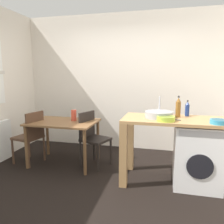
{
  "coord_description": "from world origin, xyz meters",
  "views": [
    {
      "loc": [
        0.78,
        -2.68,
        1.51
      ],
      "look_at": [
        0.01,
        0.45,
        0.96
      ],
      "focal_mm": 35.21,
      "sensor_mm": 36.0,
      "label": 1
    }
  ],
  "objects_px": {
    "dining_table": "(63,127)",
    "colander": "(218,121)",
    "mixing_bowl": "(166,118)",
    "vase": "(74,115)",
    "bottle_squat_brown": "(187,109)",
    "chair_opposite": "(92,135)",
    "bottle_tall_green": "(178,108)",
    "washing_machine": "(197,155)",
    "chair_person_seat": "(31,134)"
  },
  "relations": [
    {
      "from": "colander",
      "to": "bottle_squat_brown",
      "type": "bearing_deg",
      "value": 124.72
    },
    {
      "from": "washing_machine",
      "to": "colander",
      "type": "relative_size",
      "value": 4.3
    },
    {
      "from": "bottle_squat_brown",
      "to": "colander",
      "type": "distance_m",
      "value": 0.57
    },
    {
      "from": "dining_table",
      "to": "washing_machine",
      "type": "bearing_deg",
      "value": -6.73
    },
    {
      "from": "chair_person_seat",
      "to": "colander",
      "type": "xyz_separation_m",
      "value": [
        2.83,
        -0.35,
        0.44
      ]
    },
    {
      "from": "dining_table",
      "to": "chair_person_seat",
      "type": "relative_size",
      "value": 1.22
    },
    {
      "from": "bottle_tall_green",
      "to": "chair_person_seat",
      "type": "bearing_deg",
      "value": 179.62
    },
    {
      "from": "bottle_tall_green",
      "to": "vase",
      "type": "xyz_separation_m",
      "value": [
        -1.67,
        0.23,
        -0.22
      ]
    },
    {
      "from": "chair_opposite",
      "to": "bottle_tall_green",
      "type": "height_order",
      "value": "bottle_tall_green"
    },
    {
      "from": "dining_table",
      "to": "bottle_tall_green",
      "type": "xyz_separation_m",
      "value": [
        1.82,
        -0.13,
        0.41
      ]
    },
    {
      "from": "chair_opposite",
      "to": "colander",
      "type": "distance_m",
      "value": 1.93
    },
    {
      "from": "washing_machine",
      "to": "colander",
      "type": "distance_m",
      "value": 0.59
    },
    {
      "from": "dining_table",
      "to": "chair_person_seat",
      "type": "distance_m",
      "value": 0.58
    },
    {
      "from": "bottle_tall_green",
      "to": "mixing_bowl",
      "type": "xyz_separation_m",
      "value": [
        -0.16,
        -0.31,
        -0.1
      ]
    },
    {
      "from": "dining_table",
      "to": "vase",
      "type": "xyz_separation_m",
      "value": [
        0.15,
        0.1,
        0.19
      ]
    },
    {
      "from": "dining_table",
      "to": "washing_machine",
      "type": "distance_m",
      "value": 2.12
    },
    {
      "from": "washing_machine",
      "to": "mixing_bowl",
      "type": "relative_size",
      "value": 3.75
    },
    {
      "from": "chair_person_seat",
      "to": "mixing_bowl",
      "type": "distance_m",
      "value": 2.28
    },
    {
      "from": "dining_table",
      "to": "mixing_bowl",
      "type": "height_order",
      "value": "mixing_bowl"
    },
    {
      "from": "dining_table",
      "to": "washing_machine",
      "type": "relative_size",
      "value": 1.28
    },
    {
      "from": "dining_table",
      "to": "colander",
      "type": "bearing_deg",
      "value": -11.52
    },
    {
      "from": "bottle_squat_brown",
      "to": "vase",
      "type": "xyz_separation_m",
      "value": [
        -1.81,
        0.1,
        -0.19
      ]
    },
    {
      "from": "dining_table",
      "to": "bottle_squat_brown",
      "type": "xyz_separation_m",
      "value": [
        1.96,
        0.0,
        0.38
      ]
    },
    {
      "from": "mixing_bowl",
      "to": "dining_table",
      "type": "bearing_deg",
      "value": 165.01
    },
    {
      "from": "mixing_bowl",
      "to": "vase",
      "type": "bearing_deg",
      "value": 160.17
    },
    {
      "from": "chair_opposite",
      "to": "bottle_tall_green",
      "type": "relative_size",
      "value": 3.01
    },
    {
      "from": "mixing_bowl",
      "to": "colander",
      "type": "height_order",
      "value": "mixing_bowl"
    },
    {
      "from": "washing_machine",
      "to": "bottle_tall_green",
      "type": "height_order",
      "value": "bottle_tall_green"
    },
    {
      "from": "chair_person_seat",
      "to": "chair_opposite",
      "type": "height_order",
      "value": "same"
    },
    {
      "from": "mixing_bowl",
      "to": "vase",
      "type": "xyz_separation_m",
      "value": [
        -1.51,
        0.54,
        -0.12
      ]
    },
    {
      "from": "bottle_tall_green",
      "to": "bottle_squat_brown",
      "type": "relative_size",
      "value": 1.32
    },
    {
      "from": "chair_person_seat",
      "to": "washing_machine",
      "type": "distance_m",
      "value": 2.64
    },
    {
      "from": "chair_person_seat",
      "to": "mixing_bowl",
      "type": "xyz_separation_m",
      "value": [
        2.21,
        -0.33,
        0.45
      ]
    },
    {
      "from": "bottle_tall_green",
      "to": "vase",
      "type": "distance_m",
      "value": 1.7
    },
    {
      "from": "chair_opposite",
      "to": "vase",
      "type": "bearing_deg",
      "value": -75.48
    },
    {
      "from": "washing_machine",
      "to": "bottle_squat_brown",
      "type": "xyz_separation_m",
      "value": [
        -0.13,
        0.25,
        0.59
      ]
    },
    {
      "from": "dining_table",
      "to": "mixing_bowl",
      "type": "relative_size",
      "value": 4.79
    },
    {
      "from": "mixing_bowl",
      "to": "colander",
      "type": "xyz_separation_m",
      "value": [
        0.62,
        -0.02,
        -0.0
      ]
    },
    {
      "from": "chair_person_seat",
      "to": "bottle_squat_brown",
      "type": "xyz_separation_m",
      "value": [
        2.5,
        0.12,
        0.51
      ]
    },
    {
      "from": "bottle_squat_brown",
      "to": "mixing_bowl",
      "type": "xyz_separation_m",
      "value": [
        -0.3,
        -0.45,
        -0.07
      ]
    },
    {
      "from": "vase",
      "to": "bottle_tall_green",
      "type": "bearing_deg",
      "value": -7.85
    },
    {
      "from": "dining_table",
      "to": "bottle_squat_brown",
      "type": "bearing_deg",
      "value": 0.02
    },
    {
      "from": "chair_opposite",
      "to": "colander",
      "type": "xyz_separation_m",
      "value": [
        1.8,
        -0.54,
        0.44
      ]
    },
    {
      "from": "bottle_tall_green",
      "to": "washing_machine",
      "type": "bearing_deg",
      "value": -23.4
    },
    {
      "from": "bottle_tall_green",
      "to": "vase",
      "type": "relative_size",
      "value": 1.63
    },
    {
      "from": "washing_machine",
      "to": "mixing_bowl",
      "type": "bearing_deg",
      "value": -155.35
    },
    {
      "from": "dining_table",
      "to": "bottle_tall_green",
      "type": "bearing_deg",
      "value": -4.1
    },
    {
      "from": "dining_table",
      "to": "mixing_bowl",
      "type": "xyz_separation_m",
      "value": [
        1.66,
        -0.44,
        0.31
      ]
    },
    {
      "from": "bottle_tall_green",
      "to": "colander",
      "type": "distance_m",
      "value": 0.57
    },
    {
      "from": "bottle_tall_green",
      "to": "bottle_squat_brown",
      "type": "xyz_separation_m",
      "value": [
        0.13,
        0.13,
        -0.03
      ]
    }
  ]
}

